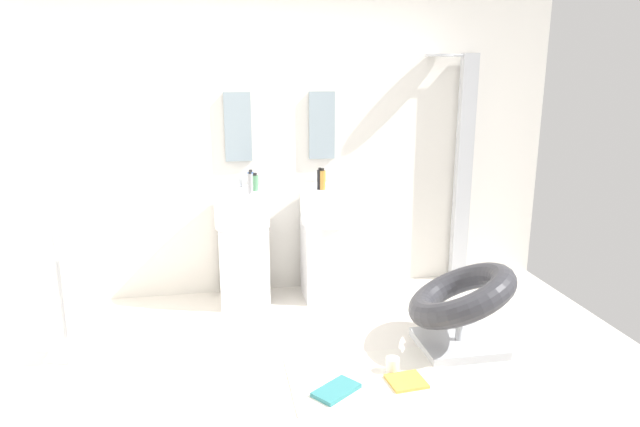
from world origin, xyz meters
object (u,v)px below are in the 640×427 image
Objects in this scene: soap_bottle_green at (255,183)px; soap_bottle_blue at (251,179)px; soap_bottle_amber at (323,180)px; lounge_chair at (461,302)px; magazine_teal at (336,390)px; shower_column at (462,165)px; soap_bottle_grey at (250,183)px; soap_bottle_black at (320,179)px; pedestal_sink_right at (327,240)px; magazine_ochre at (406,381)px; towel_rack at (83,275)px; coffee_mug at (393,365)px; pedestal_sink_left at (243,244)px.

soap_bottle_blue reaches higher than soap_bottle_green.
soap_bottle_blue is (-0.57, 0.21, -0.02)m from soap_bottle_amber.
lounge_chair reaches higher than magazine_teal.
soap_bottle_amber is (-1.33, -0.29, -0.03)m from shower_column.
shower_column reaches higher than lounge_chair.
lounge_chair is 1.82m from soap_bottle_grey.
pedestal_sink_right is at bearing 48.08° from soap_bottle_black.
magazine_teal is (-1.51, -1.72, -1.06)m from shower_column.
shower_column is 2.25m from magazine_ochre.
magazine_ochre is 1.76m from soap_bottle_amber.
towel_rack is 1.92m from soap_bottle_black.
soap_bottle_green is at bearing 35.00° from towel_rack.
pedestal_sink_right is 0.82m from soap_bottle_blue.
coffee_mug is at bearing -14.36° from magazine_teal.
towel_rack is at bearing -145.00° from soap_bottle_green.
soap_bottle_grey reaches higher than coffee_mug.
shower_column is at bearing 8.27° from pedestal_sink_right.
towel_rack is at bearing -156.05° from soap_bottle_amber.
towel_rack is 1.93m from soap_bottle_amber.
pedestal_sink_right is 6.01× the size of soap_bottle_black.
magazine_teal is at bearing -76.47° from soap_bottle_green.
coffee_mug is 0.57× the size of soap_bottle_amber.
pedestal_sink_right is 3.67× the size of magazine_teal.
pedestal_sink_right is at bearing 123.84° from lounge_chair.
coffee_mug is 1.81m from soap_bottle_green.
coffee_mug is 0.56× the size of soap_bottle_black.
towel_rack is 6.59× the size of soap_bottle_blue.
soap_bottle_amber is at bearing 4.73° from soap_bottle_grey.
towel_rack is at bearing -155.35° from soap_bottle_black.
pedestal_sink_right is at bearing 3.76° from soap_bottle_green.
magazine_teal is 1.77m from soap_bottle_grey.
magazine_ochre is 1.27× the size of soap_bottle_grey.
soap_bottle_black is at bearing -131.92° from pedestal_sink_right.
magazine_teal is at bearing 177.59° from magazine_ochre.
pedestal_sink_right is at bearing -171.73° from shower_column.
soap_bottle_grey is (-0.57, -0.06, -0.00)m from soap_bottle_black.
lounge_chair is at bearing -51.26° from soap_bottle_black.
coffee_mug is (-1.10, -1.55, -1.02)m from shower_column.
soap_bottle_blue is (-1.36, 1.21, 0.68)m from lounge_chair.
soap_bottle_grey reaches higher than pedestal_sink_left.
soap_bottle_black is at bearing 100.98° from coffee_mug.
soap_bottle_grey is (-0.04, -0.11, 0.02)m from soap_bottle_green.
magazine_teal is 2.02× the size of soap_bottle_blue.
soap_bottle_grey is (-1.38, 0.95, 0.70)m from lounge_chair.
lounge_chair is 3.57× the size of magazine_teal.
soap_bottle_black reaches higher than soap_bottle_blue.
soap_bottle_grey is at bearing -175.27° from soap_bottle_amber.
soap_bottle_amber is at bearing 95.32° from magazine_ochre.
pedestal_sink_right is 0.55m from soap_bottle_black.
soap_bottle_green reaches higher than towel_rack.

